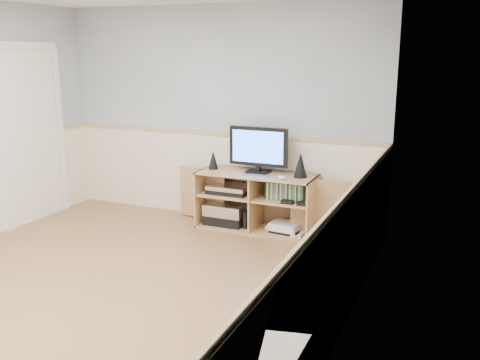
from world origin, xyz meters
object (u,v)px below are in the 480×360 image
Objects in this scene: media_cabinet at (258,200)px; game_consoles at (284,227)px; keyboard at (255,176)px; monitor at (258,148)px.

game_consoles is (0.34, -0.07, -0.26)m from media_cabinet.
keyboard reaches higher than game_consoles.
media_cabinet is 6.67× the size of keyboard.
keyboard is at bearing -78.56° from media_cabinet.
game_consoles is at bearing -11.62° from media_cabinet.
media_cabinet is 4.58× the size of game_consoles.
media_cabinet is 0.60m from monitor.
game_consoles is at bearing 17.61° from keyboard.
game_consoles is (0.30, 0.13, -0.59)m from keyboard.
monitor is at bearing 169.95° from game_consoles.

